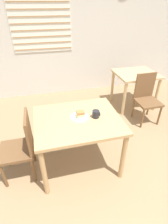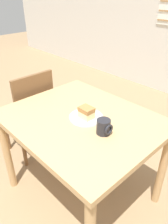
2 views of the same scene
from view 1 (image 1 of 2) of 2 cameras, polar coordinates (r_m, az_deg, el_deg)
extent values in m
plane|color=#997A56|center=(2.39, 5.24, -25.48)|extent=(14.00, 14.00, 0.00)
cube|color=beige|center=(4.27, -8.06, 23.97)|extent=(10.00, 0.06, 2.80)
cube|color=white|center=(4.17, -14.00, 27.21)|extent=(1.27, 0.01, 1.28)
cube|color=#AD7F51|center=(4.25, -12.92, 19.50)|extent=(1.24, 0.01, 0.02)
cube|color=#AD7F51|center=(4.22, -13.15, 21.18)|extent=(1.24, 0.01, 0.02)
cube|color=#AD7F51|center=(4.20, -13.38, 22.88)|extent=(1.24, 0.01, 0.02)
cube|color=#AD7F51|center=(4.18, -13.62, 24.60)|extent=(1.24, 0.01, 0.02)
cube|color=#AD7F51|center=(4.17, -13.87, 26.33)|extent=(1.24, 0.01, 0.02)
cube|color=#AD7F51|center=(4.16, -14.13, 28.07)|extent=(1.24, 0.01, 0.02)
cube|color=#AD7F51|center=(4.15, -14.40, 29.81)|extent=(1.24, 0.01, 0.02)
cube|color=#AD7F51|center=(4.15, -14.67, 31.56)|extent=(1.24, 0.01, 0.02)
cube|color=tan|center=(2.21, -2.06, -2.63)|extent=(1.08, 0.89, 0.04)
cylinder|color=tan|center=(2.16, -12.91, -18.88)|extent=(0.06, 0.06, 0.73)
cylinder|color=tan|center=(2.32, 12.65, -14.20)|extent=(0.06, 0.06, 0.73)
cylinder|color=tan|center=(2.73, -13.87, -6.00)|extent=(0.06, 0.06, 0.73)
cylinder|color=tan|center=(2.85, 6.00, -3.12)|extent=(0.06, 0.06, 0.73)
cube|color=tan|center=(3.86, 16.68, 11.81)|extent=(0.83, 0.73, 0.04)
cylinder|color=tan|center=(3.59, 13.00, 4.10)|extent=(0.06, 0.06, 0.72)
cylinder|color=tan|center=(3.96, 22.63, 5.13)|extent=(0.06, 0.06, 0.72)
cylinder|color=tan|center=(4.10, 9.23, 8.24)|extent=(0.06, 0.06, 0.72)
cylinder|color=tan|center=(4.42, 18.15, 8.90)|extent=(0.06, 0.06, 0.72)
cube|color=brown|center=(2.43, -21.26, -11.62)|extent=(0.42, 0.42, 0.04)
cylinder|color=brown|center=(2.74, -23.83, -12.75)|extent=(0.04, 0.04, 0.40)
cylinder|color=brown|center=(2.50, -24.74, -18.48)|extent=(0.04, 0.04, 0.40)
cylinder|color=brown|center=(2.68, -16.23, -11.99)|extent=(0.04, 0.04, 0.40)
cylinder|color=brown|center=(2.43, -16.16, -17.81)|extent=(0.04, 0.04, 0.40)
cube|color=brown|center=(2.23, -17.68, -6.29)|extent=(0.03, 0.40, 0.48)
cube|color=brown|center=(3.48, 20.15, 3.02)|extent=(0.42, 0.42, 0.04)
cylinder|color=brown|center=(3.37, 18.51, -2.04)|extent=(0.04, 0.04, 0.40)
cylinder|color=brown|center=(3.57, 23.38, -1.12)|extent=(0.04, 0.04, 0.40)
cylinder|color=brown|center=(3.62, 15.66, 1.06)|extent=(0.04, 0.04, 0.40)
cylinder|color=brown|center=(3.80, 20.36, 1.76)|extent=(0.04, 0.04, 0.40)
cube|color=brown|center=(3.51, 19.27, 8.24)|extent=(0.40, 0.04, 0.48)
cylinder|color=white|center=(2.21, -1.56, -1.66)|extent=(0.24, 0.24, 0.01)
cube|color=beige|center=(2.19, -1.17, -1.08)|extent=(0.10, 0.08, 0.05)
cube|color=#A3703D|center=(2.17, -1.19, -0.18)|extent=(0.10, 0.08, 0.03)
cylinder|color=#232328|center=(2.20, 3.86, -0.67)|extent=(0.09, 0.09, 0.10)
torus|color=#232328|center=(2.21, 4.95, -0.52)|extent=(0.02, 0.07, 0.07)
camera|label=2|loc=(1.65, 40.92, 9.38)|focal=35.00mm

